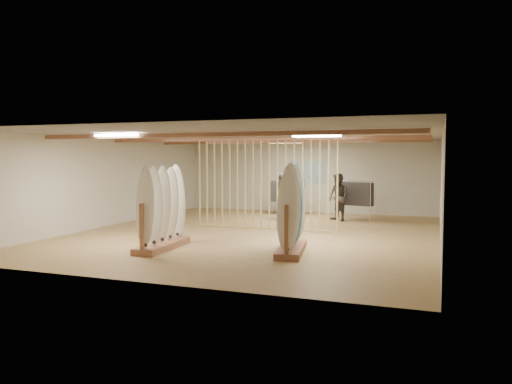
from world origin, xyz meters
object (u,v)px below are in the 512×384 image
(clothing_rack_a, at_px, (287,192))
(clothing_rack_b, at_px, (355,194))
(rack_left, at_px, (162,221))
(shopper_b, at_px, (338,194))
(rack_right, at_px, (291,223))
(shopper_a, at_px, (283,193))

(clothing_rack_a, distance_m, clothing_rack_b, 2.78)
(rack_left, xyz_separation_m, clothing_rack_b, (3.51, 7.07, 0.26))
(rack_left, relative_size, shopper_b, 1.12)
(rack_left, height_order, rack_right, rack_right)
(clothing_rack_a, xyz_separation_m, shopper_b, (2.18, -1.10, 0.04))
(shopper_a, height_order, shopper_b, shopper_b)
(rack_right, xyz_separation_m, shopper_b, (-0.07, 6.05, 0.25))
(rack_left, height_order, clothing_rack_b, rack_left)
(rack_left, bearing_deg, clothing_rack_b, 60.02)
(shopper_b, bearing_deg, rack_right, -49.11)
(rack_right, relative_size, clothing_rack_a, 1.57)
(rack_right, height_order, clothing_rack_a, rack_right)
(rack_left, xyz_separation_m, shopper_a, (1.04, 6.52, 0.26))
(clothing_rack_a, bearing_deg, rack_left, -96.44)
(rack_right, bearing_deg, rack_left, -178.84)
(rack_left, distance_m, shopper_b, 7.29)
(rack_left, xyz_separation_m, rack_right, (3.05, 0.60, 0.01))
(rack_left, distance_m, shopper_a, 6.61)
(rack_left, bearing_deg, clothing_rack_a, 80.45)
(clothing_rack_a, distance_m, shopper_a, 1.24)
(clothing_rack_a, bearing_deg, clothing_rack_b, -14.52)
(rack_right, bearing_deg, clothing_rack_b, 76.04)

